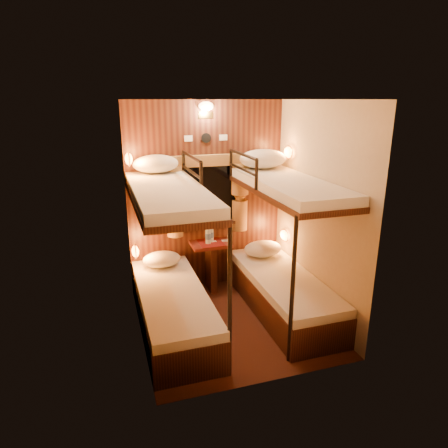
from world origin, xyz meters
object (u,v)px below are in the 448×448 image
object	(u,v)px
bunk_left	(172,281)
bottle_left	(211,234)
bunk_right	(283,267)
bottle_right	(208,235)
table	(211,260)

from	to	relation	value
bunk_left	bottle_left	world-z (taller)	bunk_left
bunk_right	bottle_left	bearing A→B (deg)	127.15
bunk_left	bottle_right	world-z (taller)	bunk_left
bunk_right	table	size ratio (longest dim) A/B	2.90
bunk_left	bottle_right	bearing A→B (deg)	51.52
bunk_right	bottle_right	distance (m)	1.05
bunk_right	table	distance (m)	1.02
bottle_left	bottle_right	distance (m)	0.09
bunk_left	bunk_right	bearing A→B (deg)	0.00
bottle_right	bunk_right	bearing A→B (deg)	-48.23
table	bunk_right	bearing A→B (deg)	-50.33
bunk_left	bunk_right	world-z (taller)	same
bunk_right	bottle_left	distance (m)	1.06
table	bottle_right	bearing A→B (deg)	-160.23
table	bottle_right	xyz separation A→B (m)	(-0.04, -0.01, 0.34)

